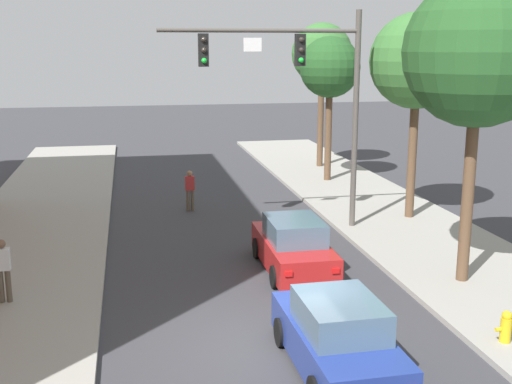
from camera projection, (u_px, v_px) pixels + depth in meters
The scene contains 11 objects.
ground_plane at pixel (285, 349), 14.09m from camera, with size 120.00×120.00×0.00m, color #38383D.
traffic_signal_mast at pixel (302, 80), 21.70m from camera, with size 6.84×0.38×7.50m.
car_lead_red at pixel (293, 247), 18.83m from camera, with size 1.87×4.25×1.60m.
car_following_blue at pixel (337, 338), 12.97m from camera, with size 1.88×4.26×1.60m.
pedestrian_sidewalk_left_walker at pixel (3, 268), 16.09m from camera, with size 0.36×0.22×1.64m.
pedestrian_crossing_road at pixel (190, 189), 25.66m from camera, with size 0.36×0.22×1.64m.
fire_hydrant at pixel (506, 327), 14.02m from camera, with size 0.48×0.24×0.72m.
street_tree_nearest at pixel (479, 53), 16.48m from camera, with size 3.90×3.90×8.12m.
street_tree_second at pixel (417, 62), 23.16m from camera, with size 3.46×3.46×7.52m.
street_tree_third at pixel (330, 68), 29.96m from camera, with size 2.84×2.84×6.76m.
street_tree_farthest at pixel (322, 55), 33.41m from camera, with size 3.15×3.15×7.49m.
Camera 1 is at (-3.15, -12.61, 6.47)m, focal length 45.29 mm.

